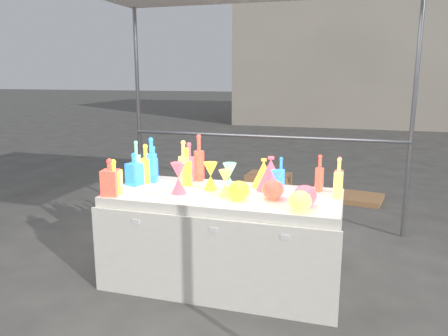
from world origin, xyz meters
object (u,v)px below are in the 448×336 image
(bottle_0, at_px, (146,163))
(cardboard_box_closed, at_px, (268,189))
(lampshade_0, at_px, (264,173))
(decanter_0, at_px, (114,177))
(globe_0, at_px, (239,192))
(display_table, at_px, (224,239))

(bottle_0, bearing_deg, cardboard_box_closed, 73.21)
(cardboard_box_closed, bearing_deg, lampshade_0, -76.00)
(decanter_0, bearing_deg, globe_0, -12.21)
(display_table, distance_m, bottle_0, 0.92)
(cardboard_box_closed, xyz_separation_m, globe_0, (0.24, -2.47, 0.62))
(display_table, relative_size, cardboard_box_closed, 3.39)
(decanter_0, xyz_separation_m, lampshade_0, (1.07, 0.54, -0.02))
(display_table, bearing_deg, bottle_0, 169.00)
(lampshade_0, bearing_deg, bottle_0, -159.61)
(bottle_0, relative_size, globe_0, 2.07)
(decanter_0, height_order, globe_0, decanter_0)
(display_table, relative_size, bottle_0, 5.50)
(cardboard_box_closed, relative_size, decanter_0, 1.99)
(bottle_0, distance_m, lampshade_0, 1.00)
(decanter_0, relative_size, globe_0, 1.69)
(decanter_0, bearing_deg, bottle_0, 60.93)
(bottle_0, xyz_separation_m, lampshade_0, (0.99, 0.15, -0.05))
(display_table, distance_m, decanter_0, 0.99)
(cardboard_box_closed, relative_size, globe_0, 3.36)
(display_table, xyz_separation_m, bottle_0, (-0.73, 0.14, 0.54))
(globe_0, xyz_separation_m, lampshade_0, (0.10, 0.44, 0.05))
(bottle_0, height_order, lampshade_0, bottle_0)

